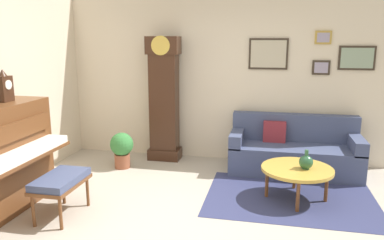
% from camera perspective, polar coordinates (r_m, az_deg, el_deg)
% --- Properties ---
extents(ground_plane, '(6.40, 6.00, 0.10)m').
position_cam_1_polar(ground_plane, '(4.32, -0.37, -15.76)').
color(ground_plane, '#B2A899').
extents(wall_back, '(5.30, 0.13, 2.80)m').
position_cam_1_polar(wall_back, '(6.21, 4.56, 6.85)').
color(wall_back, beige).
rests_on(wall_back, ground_plane).
extents(area_rug, '(2.10, 1.50, 0.01)m').
position_cam_1_polar(area_rug, '(5.02, 14.66, -11.37)').
color(area_rug, navy).
rests_on(area_rug, ground_plane).
extents(piano_bench, '(0.42, 0.70, 0.48)m').
position_cam_1_polar(piano_bench, '(4.52, -19.30, -8.86)').
color(piano_bench, brown).
rests_on(piano_bench, ground_plane).
extents(grandfather_clock, '(0.52, 0.34, 2.03)m').
position_cam_1_polar(grandfather_clock, '(6.17, -4.24, 2.71)').
color(grandfather_clock, '#3D2316').
rests_on(grandfather_clock, ground_plane).
extents(couch, '(1.90, 0.80, 0.84)m').
position_cam_1_polar(couch, '(5.93, 15.14, -4.57)').
color(couch, '#424C70').
rests_on(couch, ground_plane).
extents(coffee_table, '(0.88, 0.88, 0.42)m').
position_cam_1_polar(coffee_table, '(4.88, 15.65, -7.30)').
color(coffee_table, gold).
rests_on(coffee_table, ground_plane).
extents(mantel_clock, '(0.13, 0.18, 0.38)m').
position_cam_1_polar(mantel_clock, '(4.91, -26.61, 4.49)').
color(mantel_clock, '#3D2316').
rests_on(mantel_clock, piano).
extents(green_jug, '(0.17, 0.17, 0.24)m').
position_cam_1_polar(green_jug, '(4.83, 16.90, -6.11)').
color(green_jug, '#234C33').
rests_on(green_jug, coffee_table).
extents(potted_plant, '(0.36, 0.36, 0.56)m').
position_cam_1_polar(potted_plant, '(5.96, -10.59, -4.16)').
color(potted_plant, '#935138').
rests_on(potted_plant, ground_plane).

